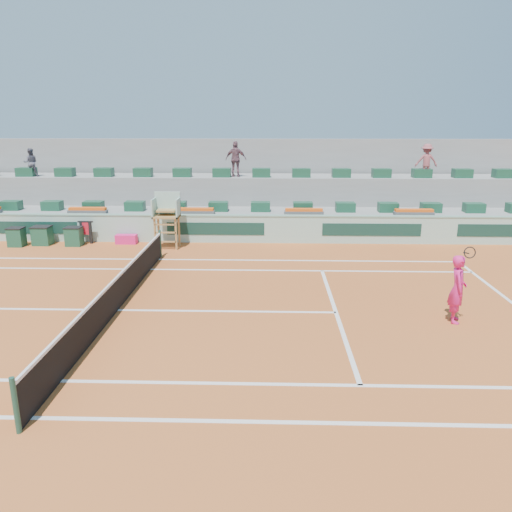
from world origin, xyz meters
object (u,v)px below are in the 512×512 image
Objects in this scene: player_bag at (126,239)px; tennis_player at (458,289)px; drink_cooler_a at (74,236)px; umpire_chair at (167,212)px.

tennis_player reaches higher than player_bag.
drink_cooler_a is 0.37× the size of tennis_player.
umpire_chair is (2.01, -0.57, 1.34)m from player_bag.
umpire_chair reaches higher than tennis_player.
umpire_chair reaches higher than player_bag.
umpire_chair is at bearing -15.78° from player_bag.
drink_cooler_a reaches higher than player_bag.
player_bag is at bearing 10.66° from drink_cooler_a.
umpire_chair is 2.86× the size of drink_cooler_a.
player_bag is at bearing 164.22° from umpire_chair.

